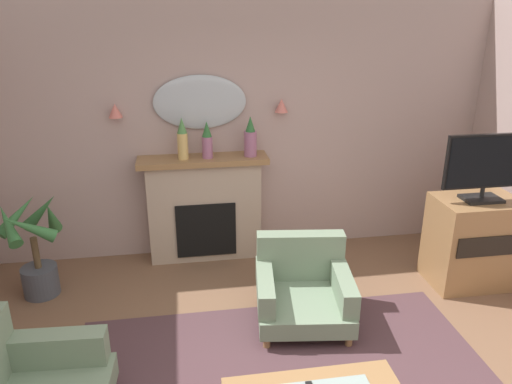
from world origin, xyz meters
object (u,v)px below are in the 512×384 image
mantel_vase_left (250,139)px  armchair_in_corner (303,287)px  potted_plant_corner_palm (35,249)px  tv_flatscreen (487,166)px  fireplace (205,209)px  tv_cabinet (472,241)px  wall_sconce_left (115,111)px  mantel_vase_right (182,139)px  wall_sconce_right (281,106)px  wall_mirror (200,102)px  mantel_vase_centre (207,141)px

mantel_vase_left → armchair_in_corner: size_ratio=0.46×
armchair_in_corner → potted_plant_corner_palm: potted_plant_corner_palm is taller
armchair_in_corner → tv_flatscreen: size_ratio=1.09×
armchair_in_corner → fireplace: bearing=121.2°
potted_plant_corner_palm → tv_cabinet: bearing=-5.9°
wall_sconce_left → potted_plant_corner_palm: bearing=-142.1°
mantel_vase_left → tv_cabinet: (2.09, -0.93, -0.90)m
mantel_vase_right → tv_cabinet: mantel_vase_right is taller
wall_sconce_right → potted_plant_corner_palm: size_ratio=0.14×
fireplace → tv_cabinet: size_ratio=1.51×
tv_flatscreen → potted_plant_corner_palm: size_ratio=0.83×
armchair_in_corner → tv_flatscreen: bearing=9.5°
wall_mirror → potted_plant_corner_palm: (-1.64, -0.67, -1.22)m
wall_mirror → wall_sconce_right: (0.85, -0.05, -0.05)m
mantel_vase_centre → armchair_in_corner: size_ratio=0.42×
fireplace → mantel_vase_left: size_ratio=3.21×
tv_flatscreen → potted_plant_corner_palm: tv_flatscreen is taller
fireplace → mantel_vase_right: (-0.20, -0.03, 0.80)m
tv_cabinet → wall_sconce_right: bearing=148.8°
tv_cabinet → tv_flatscreen: tv_flatscreen is taller
mantel_vase_left → wall_sconce_right: wall_sconce_right is taller
wall_sconce_left → wall_sconce_right: size_ratio=1.00×
wall_sconce_right → tv_flatscreen: bearing=-31.7°
wall_sconce_right → armchair_in_corner: size_ratio=0.15×
armchair_in_corner → tv_cabinet: tv_cabinet is taller
fireplace → wall_sconce_left: 1.38m
wall_mirror → tv_cabinet: wall_mirror is taller
wall_mirror → wall_sconce_right: wall_mirror is taller
wall_sconce_right → tv_flatscreen: size_ratio=0.17×
mantel_vase_left → wall_sconce_right: bearing=18.9°
fireplace → potted_plant_corner_palm: 1.72m
tv_cabinet → fireplace: bearing=159.6°
mantel_vase_left → tv_cabinet: mantel_vase_left is taller
mantel_vase_left → wall_mirror: bearing=161.2°
mantel_vase_centre → wall_sconce_left: bearing=172.4°
mantel_vase_left → wall_mirror: 0.64m
mantel_vase_right → wall_sconce_right: wall_sconce_right is taller
wall_sconce_left → tv_flatscreen: 3.63m
mantel_vase_centre → armchair_in_corner: mantel_vase_centre is taller
wall_sconce_right → tv_flatscreen: 2.09m
tv_cabinet → tv_flatscreen: 0.80m
wall_sconce_left → potted_plant_corner_palm: wall_sconce_left is taller
mantel_vase_left → tv_flatscreen: size_ratio=0.50×
mantel_vase_left → tv_flatscreen: (2.09, -0.95, -0.10)m
wall_sconce_left → mantel_vase_right: bearing=-10.5°
mantel_vase_centre → wall_mirror: bearing=106.4°
mantel_vase_left → tv_flatscreen: bearing=-24.5°
armchair_in_corner → wall_mirror: bearing=118.6°
armchair_in_corner → mantel_vase_right: bearing=127.9°
tv_cabinet → potted_plant_corner_palm: 4.25m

